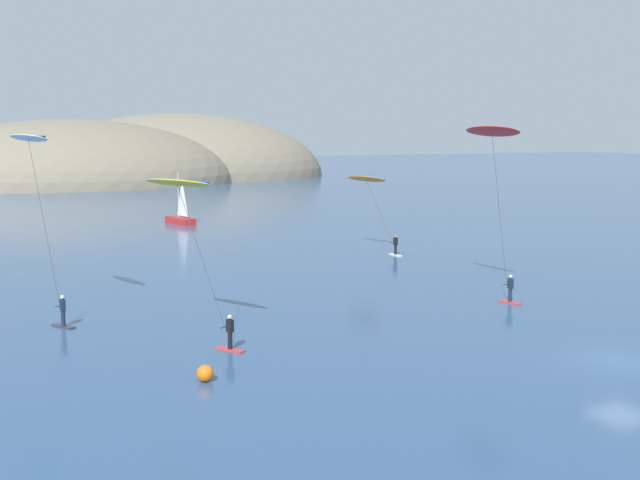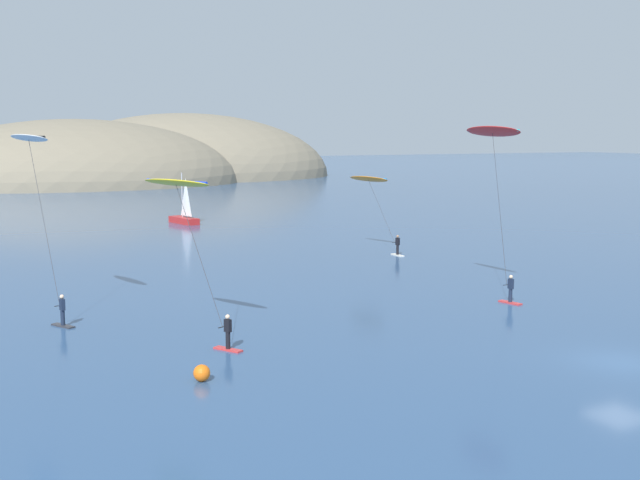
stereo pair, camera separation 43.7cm
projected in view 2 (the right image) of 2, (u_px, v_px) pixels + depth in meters
name	position (u px, v px, depth m)	size (l,w,h in m)	color
ground_plane	(621.00, 363.00, 35.45)	(600.00, 600.00, 0.00)	#2D4C75
headland_island	(73.00, 182.00, 167.87)	(139.39, 66.65, 29.48)	#84755B
sailboat_near	(183.00, 218.00, 90.37)	(2.26, 5.97, 5.70)	#B22323
kitesurfer_yellow	(181.00, 199.00, 38.51)	(3.35, 6.26, 7.97)	red
kitesurfer_white	(32.00, 156.00, 43.39)	(2.47, 6.74, 10.10)	#2D2D33
kitesurfer_orange	(372.00, 186.00, 68.18)	(2.18, 6.51, 6.54)	silver
kitesurfer_red	(494.00, 148.00, 48.22)	(1.20, 5.22, 10.59)	red
marker_buoy	(202.00, 373.00, 32.73)	(0.70, 0.70, 0.70)	orange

